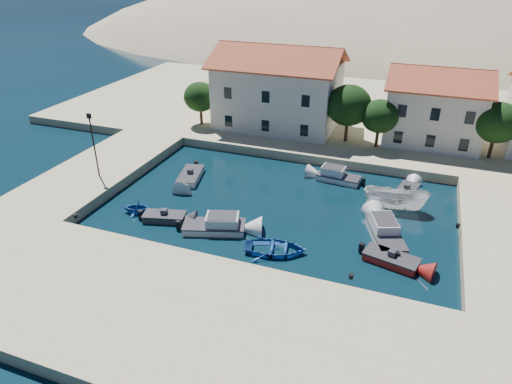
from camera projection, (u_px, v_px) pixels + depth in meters
ground at (235, 271)px, 32.32m from camera, size 400.00×400.00×0.00m
quay_south at (196, 323)px, 27.11m from camera, size 52.00×12.00×1.00m
quay_west at (100, 170)px, 46.27m from camera, size 8.00×20.00×1.00m
quay_north at (355, 113)px, 63.02m from camera, size 80.00×36.00×1.00m
hills at (455, 114)px, 139.42m from camera, size 254.00×176.00×99.00m
building_left at (278, 86)px, 54.67m from camera, size 14.70×9.45×9.70m
building_mid at (436, 105)px, 50.26m from camera, size 10.50×8.40×8.30m
trees at (362, 110)px, 49.82m from camera, size 37.30×5.30×6.45m
lamppost at (93, 139)px, 42.18m from camera, size 0.35×0.25×6.22m
bollards at (289, 237)px, 34.13m from camera, size 29.36×9.56×0.30m
motorboat_grey_sw at (165, 217)px, 38.41m from camera, size 3.79×2.39×1.25m
cabin_cruiser_south at (214, 225)px, 36.91m from camera, size 5.41×3.56×1.60m
rowboat_south at (276, 252)px, 34.43m from camera, size 5.33×4.33×0.97m
motorboat_red_se at (391, 259)px, 33.11m from camera, size 4.20×2.61×1.25m
cabin_cruiser_east at (386, 234)px, 35.83m from camera, size 3.87×5.63×1.60m
boat_east at (394, 209)px, 40.26m from camera, size 5.69×2.41×2.15m
motorboat_white_ne at (406, 192)px, 42.50m from camera, size 2.34×3.76×1.25m
rowboat_west at (138, 212)px, 39.69m from camera, size 3.12×2.87×1.37m
motorboat_white_west at (190, 176)px, 45.51m from camera, size 2.92×4.71×1.25m
cabin_cruiser_north at (339, 177)px, 44.99m from camera, size 4.38×2.18×1.60m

